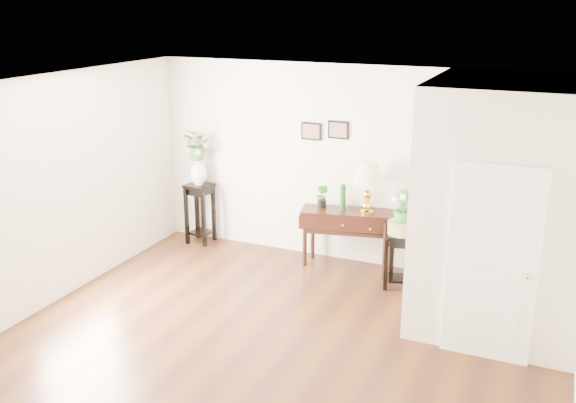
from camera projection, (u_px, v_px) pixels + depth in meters
The scene contains 20 objects.
floor at pixel (273, 350), 6.93m from camera, with size 6.00×5.50×0.02m, color #4E2D12.
ceiling at pixel (271, 90), 6.09m from camera, with size 6.00×5.50×0.02m, color white.
wall_back at pixel (355, 167), 8.91m from camera, with size 6.00×0.02×2.80m, color white.
wall_front at pixel (91, 362), 4.10m from camera, with size 6.00×0.02×2.80m, color white.
wall_left at pixel (44, 194), 7.65m from camera, with size 0.02×5.50×2.80m, color white.
partition at pixel (506, 205), 7.26m from camera, with size 1.80×1.95×2.80m, color white.
door at pixel (492, 265), 6.49m from camera, with size 0.90×0.05×2.10m, color white.
art_print_left at pixel (311, 131), 9.01m from camera, with size 0.30×0.02×0.25m, color black.
art_print_right at pixel (338, 130), 8.84m from camera, with size 0.30×0.02×0.25m, color black.
wall_ornament at pixel (429, 139), 7.53m from camera, with size 0.51×0.51×0.07m, color #A78547.
console_table at pixel (347, 239), 8.93m from camera, with size 1.28×0.43×0.85m, color black.
table_lamp at pixel (368, 188), 8.60m from camera, with size 0.41×0.41×0.71m, color gold.
green_vase at pixel (343, 198), 8.78m from camera, with size 0.07×0.07×0.36m, color #114E1A.
potted_plant at pixel (322, 196), 8.90m from camera, with size 0.17×0.14×0.32m, color #2F7B2F.
plant_stand_a at pixel (200, 213), 9.89m from camera, with size 0.36×0.36×0.93m, color black.
porcelain_vase at pixel (198, 170), 9.68m from camera, with size 0.25×0.25×0.43m, color white, non-canonical shape.
lily_arrangement at pixel (197, 143), 9.56m from camera, with size 0.43×0.37×0.48m, color #2F7B2F.
plant_stand_b at pixel (400, 261), 8.32m from camera, with size 0.36×0.36×0.76m, color black.
ceramic_bowl at pixel (402, 228), 8.18m from camera, with size 0.37×0.37×0.17m, color tan.
narcissus at pixel (403, 207), 8.10m from camera, with size 0.26×0.26×0.47m, color #2F7B2F.
Camera 1 is at (2.59, -5.55, 3.62)m, focal length 40.00 mm.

